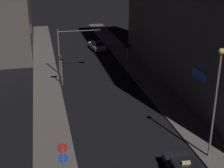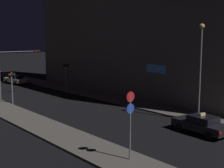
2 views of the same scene
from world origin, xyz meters
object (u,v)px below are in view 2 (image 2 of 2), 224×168
(traffic_light_overhead, at_px, (15,63))
(sign_pole_left, at_px, (130,118))
(far_car, at_px, (16,79))
(traffic_light_right_kerb, at_px, (66,72))
(taxi, at_px, (201,124))
(street_lamp_near_block, at_px, (201,60))
(traffic_light_left_kerb, at_px, (12,81))

(traffic_light_overhead, height_order, sign_pole_left, traffic_light_overhead)
(far_car, relative_size, traffic_light_right_kerb, 1.18)
(taxi, distance_m, street_lamp_near_block, 5.93)
(far_car, relative_size, street_lamp_near_block, 0.55)
(traffic_light_right_kerb, xyz_separation_m, street_lamp_near_block, (0.97, -19.89, 2.58))
(taxi, xyz_separation_m, traffic_light_left_kerb, (-6.55, 19.71, 1.84))
(traffic_light_overhead, xyz_separation_m, street_lamp_near_block, (7.50, -20.99, 1.10))
(traffic_light_left_kerb, bearing_deg, taxi, -71.62)
(traffic_light_right_kerb, bearing_deg, traffic_light_left_kerb, -164.40)
(traffic_light_overhead, distance_m, street_lamp_near_block, 22.32)
(far_car, distance_m, sign_pole_left, 35.76)
(traffic_light_overhead, bearing_deg, street_lamp_near_block, -70.34)
(traffic_light_left_kerb, xyz_separation_m, sign_pole_left, (-1.40, -20.02, 0.06))
(taxi, bearing_deg, far_car, 89.53)
(traffic_light_right_kerb, relative_size, street_lamp_near_block, 0.47)
(taxi, bearing_deg, traffic_light_left_kerb, 108.38)
(traffic_light_right_kerb, bearing_deg, taxi, -95.13)
(sign_pole_left, relative_size, street_lamp_near_block, 0.49)
(far_car, bearing_deg, traffic_light_overhead, -113.23)
(taxi, bearing_deg, traffic_light_right_kerb, 84.87)
(taxi, xyz_separation_m, sign_pole_left, (-7.95, -0.32, 1.90))
(traffic_light_left_kerb, distance_m, street_lamp_near_block, 20.11)
(traffic_light_overhead, distance_m, sign_pole_left, 23.81)
(traffic_light_left_kerb, height_order, street_lamp_near_block, street_lamp_near_block)
(street_lamp_near_block, bearing_deg, far_car, 94.74)
(taxi, distance_m, far_car, 34.44)
(sign_pole_left, bearing_deg, taxi, 2.28)
(traffic_light_overhead, bearing_deg, traffic_light_left_kerb, -119.90)
(traffic_light_left_kerb, bearing_deg, sign_pole_left, -93.99)
(taxi, relative_size, far_car, 0.99)
(traffic_light_right_kerb, bearing_deg, far_car, 97.84)
(sign_pole_left, xyz_separation_m, street_lamp_near_block, (10.90, 2.52, 2.74))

